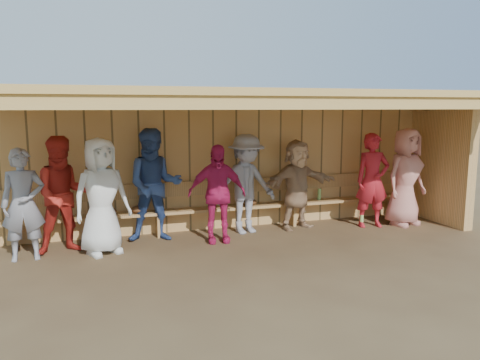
# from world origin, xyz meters

# --- Properties ---
(ground) EXTENTS (90.00, 90.00, 0.00)m
(ground) POSITION_xyz_m (0.00, 0.00, 0.00)
(ground) COLOR brown
(ground) RESTS_ON ground
(player_a) EXTENTS (0.64, 0.45, 1.68)m
(player_a) POSITION_xyz_m (-3.35, 0.40, 0.84)
(player_a) COLOR gray
(player_a) RESTS_ON ground
(player_b) EXTENTS (1.04, 0.87, 1.81)m
(player_b) POSITION_xyz_m (-2.24, 0.35, 0.91)
(player_b) COLOR white
(player_b) RESTS_ON ground
(player_c) EXTENTS (1.02, 0.84, 1.92)m
(player_c) POSITION_xyz_m (-1.37, 0.81, 0.96)
(player_c) COLOR #324D8B
(player_c) RESTS_ON ground
(player_d) EXTENTS (1.01, 0.51, 1.65)m
(player_d) POSITION_xyz_m (-0.39, 0.42, 0.83)
(player_d) COLOR #CB205B
(player_d) RESTS_ON ground
(player_e) EXTENTS (1.27, 0.89, 1.79)m
(player_e) POSITION_xyz_m (0.26, 0.81, 0.89)
(player_e) COLOR #93939B
(player_e) RESTS_ON ground
(player_f) EXTENTS (1.63, 0.83, 1.68)m
(player_f) POSITION_xyz_m (1.27, 0.81, 0.84)
(player_f) COLOR tan
(player_f) RESTS_ON ground
(player_g) EXTENTS (0.71, 0.53, 1.78)m
(player_g) POSITION_xyz_m (2.68, 0.49, 0.89)
(player_g) COLOR #B51D27
(player_g) RESTS_ON ground
(player_h) EXTENTS (1.03, 0.80, 1.87)m
(player_h) POSITION_xyz_m (3.35, 0.41, 0.94)
(player_h) COLOR tan
(player_h) RESTS_ON ground
(player_extra) EXTENTS (1.00, 0.85, 1.83)m
(player_extra) POSITION_xyz_m (-2.79, 0.59, 0.92)
(player_extra) COLOR red
(player_extra) RESTS_ON ground
(dugout_structure) EXTENTS (8.80, 3.20, 2.50)m
(dugout_structure) POSITION_xyz_m (0.39, 0.69, 1.69)
(dugout_structure) COLOR tan
(dugout_structure) RESTS_ON ground
(bench) EXTENTS (7.60, 0.34, 0.93)m
(bench) POSITION_xyz_m (0.00, 1.12, 0.53)
(bench) COLOR tan
(bench) RESTS_ON ground
(dugout_equipment) EXTENTS (6.00, 0.62, 0.80)m
(dugout_equipment) POSITION_xyz_m (-0.27, 0.99, 0.49)
(dugout_equipment) COLOR orange
(dugout_equipment) RESTS_ON ground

